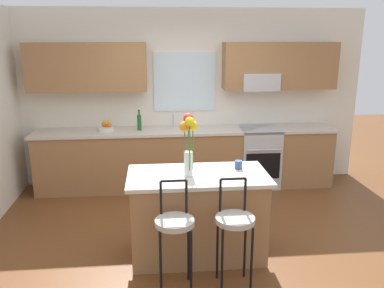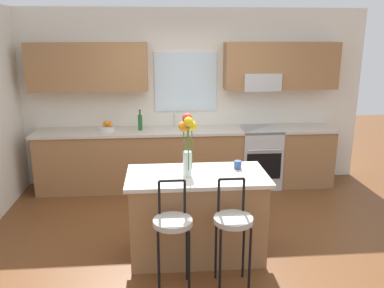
{
  "view_description": "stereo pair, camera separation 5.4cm",
  "coord_description": "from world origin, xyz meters",
  "px_view_note": "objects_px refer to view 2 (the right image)",
  "views": [
    {
      "loc": [
        -0.48,
        -4.24,
        2.32
      ],
      "look_at": [
        -0.02,
        0.55,
        1.0
      ],
      "focal_mm": 37.73,
      "sensor_mm": 36.0,
      "label": 1
    },
    {
      "loc": [
        -0.43,
        -4.25,
        2.32
      ],
      "look_at": [
        -0.02,
        0.55,
        1.0
      ],
      "focal_mm": 37.73,
      "sensor_mm": 36.0,
      "label": 2
    }
  ],
  "objects_px": {
    "mug_ceramic": "(238,165)",
    "bottle_olive_oil": "(140,122)",
    "bar_stool_near": "(173,227)",
    "oven_range": "(259,157)",
    "bar_stool_middle": "(233,224)",
    "kitchen_island": "(197,215)",
    "flower_vase": "(187,138)",
    "fruit_bowl_oranges": "(107,127)"
  },
  "relations": [
    {
      "from": "bar_stool_near",
      "to": "mug_ceramic",
      "type": "height_order",
      "value": "bar_stool_near"
    },
    {
      "from": "mug_ceramic",
      "to": "bar_stool_middle",
      "type": "bearing_deg",
      "value": -103.61
    },
    {
      "from": "bar_stool_middle",
      "to": "mug_ceramic",
      "type": "xyz_separation_m",
      "value": [
        0.18,
        0.73,
        0.33
      ]
    },
    {
      "from": "flower_vase",
      "to": "bottle_olive_oil",
      "type": "bearing_deg",
      "value": 104.94
    },
    {
      "from": "kitchen_island",
      "to": "bar_stool_middle",
      "type": "distance_m",
      "value": 0.68
    },
    {
      "from": "bar_stool_middle",
      "to": "mug_ceramic",
      "type": "height_order",
      "value": "bar_stool_middle"
    },
    {
      "from": "flower_vase",
      "to": "fruit_bowl_oranges",
      "type": "relative_size",
      "value": 2.68
    },
    {
      "from": "mug_ceramic",
      "to": "bottle_olive_oil",
      "type": "bearing_deg",
      "value": 120.2
    },
    {
      "from": "bar_stool_near",
      "to": "bar_stool_middle",
      "type": "xyz_separation_m",
      "value": [
        0.55,
        0.0,
        0.0
      ]
    },
    {
      "from": "kitchen_island",
      "to": "bar_stool_middle",
      "type": "bearing_deg",
      "value": -65.14
    },
    {
      "from": "oven_range",
      "to": "kitchen_island",
      "type": "xyz_separation_m",
      "value": [
        -1.17,
        -2.01,
        0.0
      ]
    },
    {
      "from": "kitchen_island",
      "to": "bar_stool_near",
      "type": "xyz_separation_m",
      "value": [
        -0.28,
        -0.59,
        0.17
      ]
    },
    {
      "from": "oven_range",
      "to": "bottle_olive_oil",
      "type": "relative_size",
      "value": 2.97
    },
    {
      "from": "oven_range",
      "to": "bottle_olive_oil",
      "type": "distance_m",
      "value": 1.92
    },
    {
      "from": "oven_range",
      "to": "bar_stool_middle",
      "type": "distance_m",
      "value": 2.76
    },
    {
      "from": "bar_stool_middle",
      "to": "flower_vase",
      "type": "distance_m",
      "value": 0.95
    },
    {
      "from": "flower_vase",
      "to": "mug_ceramic",
      "type": "xyz_separation_m",
      "value": [
        0.55,
        0.18,
        -0.36
      ]
    },
    {
      "from": "kitchen_island",
      "to": "bar_stool_near",
      "type": "bearing_deg",
      "value": -114.86
    },
    {
      "from": "kitchen_island",
      "to": "bar_stool_middle",
      "type": "height_order",
      "value": "bar_stool_middle"
    },
    {
      "from": "fruit_bowl_oranges",
      "to": "flower_vase",
      "type": "bearing_deg",
      "value": -63.35
    },
    {
      "from": "oven_range",
      "to": "flower_vase",
      "type": "height_order",
      "value": "flower_vase"
    },
    {
      "from": "mug_ceramic",
      "to": "bottle_olive_oil",
      "type": "height_order",
      "value": "bottle_olive_oil"
    },
    {
      "from": "flower_vase",
      "to": "mug_ceramic",
      "type": "height_order",
      "value": "flower_vase"
    },
    {
      "from": "mug_ceramic",
      "to": "flower_vase",
      "type": "bearing_deg",
      "value": -161.55
    },
    {
      "from": "kitchen_island",
      "to": "flower_vase",
      "type": "xyz_separation_m",
      "value": [
        -0.1,
        -0.05,
        0.86
      ]
    },
    {
      "from": "kitchen_island",
      "to": "fruit_bowl_oranges",
      "type": "distance_m",
      "value": 2.4
    },
    {
      "from": "oven_range",
      "to": "fruit_bowl_oranges",
      "type": "xyz_separation_m",
      "value": [
        -2.33,
        0.03,
        0.51
      ]
    },
    {
      "from": "oven_range",
      "to": "bar_stool_near",
      "type": "relative_size",
      "value": 0.88
    },
    {
      "from": "flower_vase",
      "to": "oven_range",
      "type": "bearing_deg",
      "value": 58.32
    },
    {
      "from": "bar_stool_near",
      "to": "oven_range",
      "type": "bearing_deg",
      "value": 60.94
    },
    {
      "from": "bar_stool_middle",
      "to": "bottle_olive_oil",
      "type": "bearing_deg",
      "value": 109.53
    },
    {
      "from": "bar_stool_middle",
      "to": "flower_vase",
      "type": "bearing_deg",
      "value": 124.74
    },
    {
      "from": "kitchen_island",
      "to": "bottle_olive_oil",
      "type": "height_order",
      "value": "bottle_olive_oil"
    },
    {
      "from": "bar_stool_near",
      "to": "mug_ceramic",
      "type": "bearing_deg",
      "value": 45.02
    },
    {
      "from": "kitchen_island",
      "to": "fruit_bowl_oranges",
      "type": "bearing_deg",
      "value": 119.42
    },
    {
      "from": "oven_range",
      "to": "bar_stool_middle",
      "type": "xyz_separation_m",
      "value": [
        -0.9,
        -2.61,
        0.18
      ]
    },
    {
      "from": "bar_stool_near",
      "to": "kitchen_island",
      "type": "bearing_deg",
      "value": 65.14
    },
    {
      "from": "flower_vase",
      "to": "bar_stool_middle",
      "type": "bearing_deg",
      "value": -55.26
    },
    {
      "from": "mug_ceramic",
      "to": "bottle_olive_oil",
      "type": "relative_size",
      "value": 0.29
    },
    {
      "from": "bar_stool_middle",
      "to": "kitchen_island",
      "type": "bearing_deg",
      "value": 114.86
    },
    {
      "from": "fruit_bowl_oranges",
      "to": "bottle_olive_oil",
      "type": "height_order",
      "value": "bottle_olive_oil"
    },
    {
      "from": "bar_stool_middle",
      "to": "flower_vase",
      "type": "height_order",
      "value": "flower_vase"
    }
  ]
}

